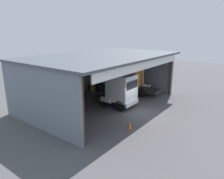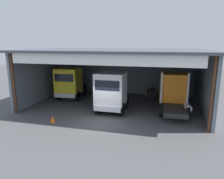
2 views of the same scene
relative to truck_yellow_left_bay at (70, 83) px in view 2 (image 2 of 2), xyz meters
name	(u,v)px [view 2 (image 2 of 2)]	position (x,y,z in m)	size (l,w,h in m)	color
ground_plane	(101,122)	(5.32, -5.72, -1.75)	(80.00, 80.00, 0.00)	#4C4C4F
workshop_shed	(118,65)	(5.32, 0.19, 2.04)	(16.52, 10.66, 5.38)	slate
truck_yellow_left_bay	(70,83)	(0.00, 0.00, 0.00)	(2.67, 4.76, 3.37)	yellow
truck_white_center_left_bay	(111,91)	(5.51, -3.21, 0.13)	(2.54, 4.31, 3.53)	white
truck_orange_yard_outside	(174,92)	(10.75, -1.60, -0.02)	(2.65, 5.20, 3.56)	orange
oil_drum	(149,92)	(8.20, 3.21, -1.28)	(0.58, 0.58, 0.94)	gold
tool_cart	(151,94)	(8.55, 2.23, -1.25)	(0.90, 0.60, 1.00)	black
traffic_cone	(53,119)	(1.81, -6.73, -1.47)	(0.36, 0.36, 0.56)	orange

